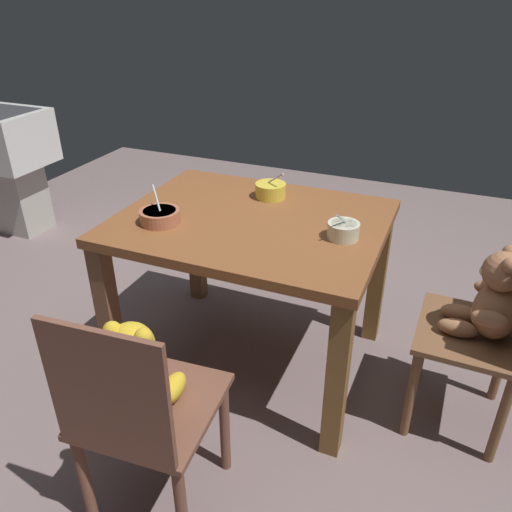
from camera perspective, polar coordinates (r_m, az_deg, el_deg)
The scene contains 8 objects.
ground_plane at distance 2.46m, azimuth -0.46°, elevation -11.64°, with size 5.20×5.20×0.04m.
dining_table at distance 2.11m, azimuth -0.52°, elevation 1.39°, with size 1.07×0.85×0.72m.
teddy_chair_near_front at distance 1.56m, azimuth -12.99°, elevation -15.01°, with size 0.42×0.43×0.85m.
teddy_chair_near_right at distance 2.01m, azimuth 25.13°, elevation -5.81°, with size 0.38×0.42×0.90m.
porridge_bowl_cream_near_right at distance 1.90m, azimuth 9.85°, elevation 2.89°, with size 0.12×0.13×0.12m.
porridge_bowl_terracotta_near_left at distance 2.04m, azimuth -10.82°, elevation 4.46°, with size 0.16×0.16×0.13m.
porridge_bowl_yellow_far_center at distance 2.25m, azimuth 1.65°, elevation 7.47°, with size 0.14×0.14×0.13m.
sink_basin at distance 3.81m, azimuth -26.17°, elevation 10.22°, with size 0.51×0.44×0.83m.
Camera 1 is at (0.73, -1.72, 1.58)m, focal length 35.36 mm.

